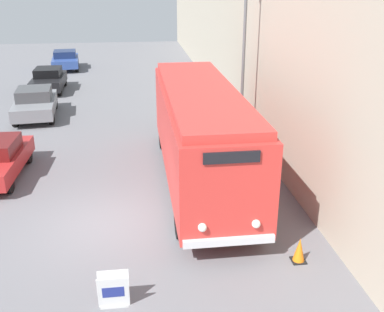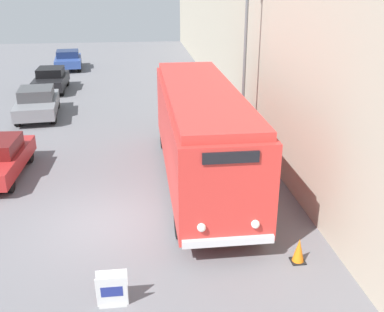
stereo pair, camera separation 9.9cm
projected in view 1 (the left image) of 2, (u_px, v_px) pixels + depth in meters
name	position (u px, v px, depth m)	size (l,w,h in m)	color
ground_plane	(106.00, 224.00, 13.17)	(80.00, 80.00, 0.00)	slate
building_wall_right	(241.00, 45.00, 21.76)	(0.30, 60.00, 7.35)	#B2A893
vintage_bus	(200.00, 130.00, 15.23)	(2.44, 10.01, 3.37)	black
sign_board	(113.00, 291.00, 9.74)	(0.68, 0.32, 0.84)	gray
streetlamp	(244.00, 36.00, 17.34)	(0.36, 0.36, 7.28)	#595E60
parked_car_mid	(35.00, 103.00, 22.97)	(2.34, 4.44, 1.49)	black
parked_car_far	(49.00, 79.00, 28.28)	(1.89, 4.13, 1.45)	black
parked_car_distant	(65.00, 60.00, 35.02)	(2.33, 4.20, 1.43)	black
traffic_cone	(299.00, 250.00, 11.34)	(0.36, 0.36, 0.66)	black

